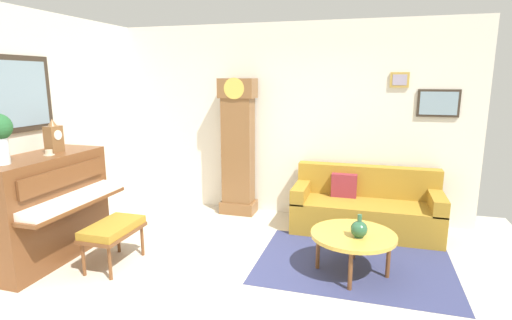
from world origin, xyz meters
TOP-DOWN VIEW (x-y plane):
  - ground_plane at (0.00, 0.00)m, footprint 6.40×6.00m
  - wall_left at (-2.60, 0.00)m, footprint 0.13×4.90m
  - wall_back at (0.01, 2.40)m, footprint 5.30×0.13m
  - area_rug at (1.12, 0.84)m, footprint 2.10×1.50m
  - piano at (-2.23, 0.05)m, footprint 0.87×1.44m
  - piano_bench at (-1.41, 0.11)m, footprint 0.42×0.70m
  - grandfather_clock at (-0.66, 2.15)m, footprint 0.52×0.34m
  - couch at (1.20, 1.94)m, footprint 1.90×0.80m
  - coffee_table at (1.11, 0.64)m, footprint 0.88×0.88m
  - mantel_clock at (-2.23, 0.28)m, footprint 0.13×0.18m
  - teacup at (-2.16, 0.11)m, footprint 0.12×0.12m
  - green_jug at (1.16, 0.56)m, footprint 0.17×0.17m

SIDE VIEW (x-z plane):
  - ground_plane at x=0.00m, z-range -0.10..0.00m
  - area_rug at x=1.12m, z-range 0.00..0.01m
  - couch at x=1.20m, z-range -0.11..0.73m
  - piano_bench at x=-1.41m, z-range 0.17..0.65m
  - coffee_table at x=1.11m, z-range 0.19..0.64m
  - green_jug at x=1.16m, z-range 0.41..0.65m
  - piano at x=-2.23m, z-range 0.01..1.20m
  - grandfather_clock at x=-0.66m, z-range -0.05..1.98m
  - teacup at x=-2.16m, z-range 1.19..1.25m
  - mantel_clock at x=-2.23m, z-range 1.17..1.55m
  - wall_back at x=0.01m, z-range 0.00..2.80m
  - wall_left at x=-2.60m, z-range 0.01..2.81m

